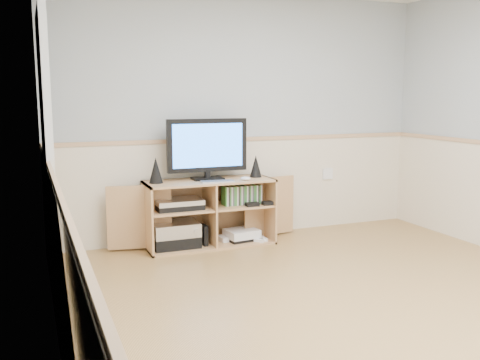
% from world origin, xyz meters
% --- Properties ---
extents(room, '(4.04, 4.54, 2.54)m').
position_xyz_m(room, '(-0.06, 0.12, 1.22)').
color(room, tan).
rests_on(room, ground).
extents(media_cabinet, '(1.96, 0.47, 0.65)m').
position_xyz_m(media_cabinet, '(-0.48, 2.04, 0.33)').
color(media_cabinet, tan).
rests_on(media_cabinet, floor).
extents(monitor, '(0.80, 0.18, 0.60)m').
position_xyz_m(monitor, '(-0.48, 2.03, 0.97)').
color(monitor, black).
rests_on(monitor, media_cabinet).
extents(speaker_left, '(0.13, 0.13, 0.24)m').
position_xyz_m(speaker_left, '(-1.00, 2.00, 0.77)').
color(speaker_left, black).
rests_on(speaker_left, media_cabinet).
extents(speaker_right, '(0.12, 0.12, 0.22)m').
position_xyz_m(speaker_right, '(0.03, 2.00, 0.76)').
color(speaker_right, black).
rests_on(speaker_right, media_cabinet).
extents(keyboard, '(0.33, 0.16, 0.01)m').
position_xyz_m(keyboard, '(-0.44, 1.84, 0.66)').
color(keyboard, silver).
rests_on(keyboard, media_cabinet).
extents(mouse, '(0.11, 0.10, 0.04)m').
position_xyz_m(mouse, '(-0.15, 1.84, 0.67)').
color(mouse, white).
rests_on(mouse, media_cabinet).
extents(av_components, '(0.52, 0.33, 0.47)m').
position_xyz_m(av_components, '(-0.81, 1.98, 0.22)').
color(av_components, black).
rests_on(av_components, media_cabinet).
extents(game_consoles, '(0.46, 0.30, 0.11)m').
position_xyz_m(game_consoles, '(-0.15, 1.97, 0.07)').
color(game_consoles, white).
rests_on(game_consoles, media_cabinet).
extents(game_cases, '(0.39, 0.14, 0.19)m').
position_xyz_m(game_cases, '(-0.14, 1.96, 0.48)').
color(game_cases, '#3F8C3F').
rests_on(game_cases, media_cabinet).
extents(wall_outlet, '(0.12, 0.03, 0.12)m').
position_xyz_m(wall_outlet, '(1.00, 2.23, 0.60)').
color(wall_outlet, white).
rests_on(wall_outlet, wall_back).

